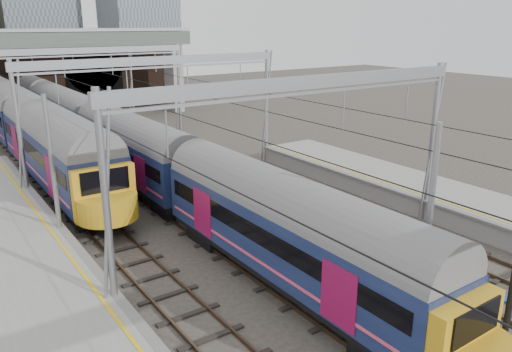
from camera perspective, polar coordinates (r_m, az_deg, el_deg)
tracks at (r=27.09m, az=-4.23°, el=-4.09°), size 14.40×80.00×0.22m
overhead_line at (r=31.20m, az=-10.71°, el=10.89°), size 16.80×80.00×8.00m
retaining_wall at (r=60.67m, az=-21.57°, el=10.80°), size 28.00×2.75×9.00m
overbridge at (r=54.39m, az=-21.82°, el=13.29°), size 28.00×3.00×9.25m
train_main at (r=38.34m, az=-17.93°, el=5.14°), size 2.62×60.56×4.56m
train_second at (r=49.04m, az=-26.71°, el=6.91°), size 3.02×52.41×5.13m
equip_cover_a at (r=19.90m, az=2.79°, el=-12.25°), size 0.96×0.83×0.09m
equip_cover_b at (r=19.30m, az=6.15°, el=-13.36°), size 0.87×0.76×0.09m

